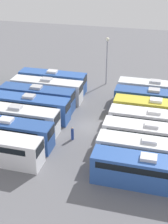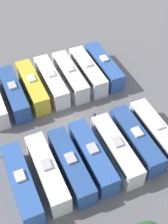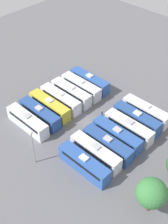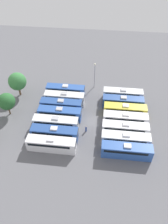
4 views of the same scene
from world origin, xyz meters
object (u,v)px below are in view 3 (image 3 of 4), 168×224
object	(u,v)px
bus_4	(50,106)
bus_7	(146,111)
bus_3	(61,99)
bus_11	(108,145)
bus_5	(40,114)
worker_person	(102,114)
bus_12	(96,153)
bus_13	(84,164)
tree_2	(152,193)
bus_0	(90,81)
bus_8	(137,119)
bus_6	(28,121)
bus_10	(117,135)
bus_1	(81,87)
light_pole	(32,142)
bus_2	(71,93)

from	to	relation	value
bus_4	bus_7	xyz separation A→B (m)	(-13.39, 16.84, 0.00)
bus_3	bus_11	bearing A→B (deg)	78.97
bus_5	worker_person	size ratio (longest dim) A/B	6.36
bus_12	bus_13	distance (m)	3.49
bus_11	tree_2	size ratio (longest dim) A/B	1.52
bus_11	worker_person	size ratio (longest dim) A/B	6.36
bus_0	bus_3	distance (m)	9.95
worker_person	bus_7	bearing A→B (deg)	131.45
tree_2	bus_8	bearing A→B (deg)	-138.10
bus_3	bus_6	world-z (taller)	same
bus_7	bus_10	bearing A→B (deg)	0.47
bus_1	bus_12	distance (m)	21.41
bus_4	bus_8	xyz separation A→B (m)	(-10.05, 16.82, 0.00)
worker_person	light_pole	distance (m)	19.44
bus_1	bus_12	world-z (taller)	same
bus_11	bus_2	bearing A→B (deg)	-111.61
bus_1	bus_13	bearing A→B (deg)	45.46
bus_11	worker_person	world-z (taller)	bus_11
bus_1	bus_3	bearing A→B (deg)	-0.65
bus_10	tree_2	xyz separation A→B (m)	(8.62, 13.76, 2.96)
bus_12	light_pole	xyz separation A→B (m)	(8.64, -7.80, 3.80)
bus_7	bus_11	bearing A→B (deg)	1.47
bus_5	bus_7	distance (m)	23.38
bus_0	bus_2	world-z (taller)	same
bus_3	light_pole	world-z (taller)	light_pole
bus_4	bus_10	size ratio (longest dim) A/B	1.00
worker_person	bus_8	bearing A→B (deg)	112.90
bus_4	tree_2	distance (m)	31.29
bus_4	bus_8	size ratio (longest dim) A/B	1.00
bus_5	bus_12	xyz separation A→B (m)	(-0.09, 16.39, 0.00)
bus_2	bus_10	world-z (taller)	same
bus_2	light_pole	world-z (taller)	light_pole
bus_4	bus_6	xyz separation A→B (m)	(6.70, 0.46, 0.00)
bus_7	tree_2	size ratio (longest dim) A/B	1.52
bus_7	worker_person	size ratio (longest dim) A/B	6.36
bus_6	tree_2	xyz separation A→B (m)	(-1.30, 30.22, 2.96)
bus_0	light_pole	xyz separation A→B (m)	(25.13, 9.12, 3.80)
bus_2	bus_12	distance (m)	19.50
bus_0	bus_8	size ratio (longest dim) A/B	1.00
bus_10	tree_2	size ratio (longest dim) A/B	1.52
worker_person	bus_11	bearing A→B (deg)	47.33
bus_4	tree_2	xyz separation A→B (m)	(5.40, 30.68, 2.96)
bus_4	bus_10	distance (m)	17.22
bus_4	tree_2	bearing A→B (deg)	80.02
bus_5	bus_1	bearing A→B (deg)	-178.35
bus_3	tree_2	size ratio (longest dim) A/B	1.52
light_pole	bus_1	bearing A→B (deg)	-157.75
bus_1	bus_5	xyz separation A→B (m)	(13.40, 0.39, 0.00)
bus_5	bus_4	bearing A→B (deg)	-171.97
bus_5	light_pole	xyz separation A→B (m)	(8.55, 8.59, 3.80)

